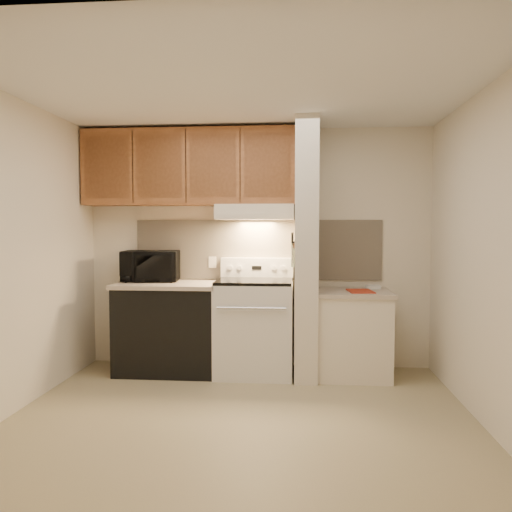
# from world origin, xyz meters

# --- Properties ---
(floor) EXTENTS (3.60, 3.60, 0.00)m
(floor) POSITION_xyz_m (0.00, 0.00, 0.00)
(floor) COLOR tan
(floor) RESTS_ON ground
(ceiling) EXTENTS (3.60, 3.60, 0.00)m
(ceiling) POSITION_xyz_m (0.00, 0.00, 2.50)
(ceiling) COLOR white
(ceiling) RESTS_ON wall_back
(wall_back) EXTENTS (3.60, 2.50, 0.02)m
(wall_back) POSITION_xyz_m (0.00, 1.50, 1.25)
(wall_back) COLOR silver
(wall_back) RESTS_ON floor
(wall_left) EXTENTS (0.02, 3.00, 2.50)m
(wall_left) POSITION_xyz_m (-1.80, 0.00, 1.25)
(wall_left) COLOR silver
(wall_left) RESTS_ON floor
(wall_right) EXTENTS (0.02, 3.00, 2.50)m
(wall_right) POSITION_xyz_m (1.80, 0.00, 1.25)
(wall_right) COLOR silver
(wall_right) RESTS_ON floor
(backsplash) EXTENTS (2.60, 0.02, 0.63)m
(backsplash) POSITION_xyz_m (0.00, 1.49, 1.24)
(backsplash) COLOR beige
(backsplash) RESTS_ON wall_back
(range_body) EXTENTS (0.76, 0.65, 0.92)m
(range_body) POSITION_xyz_m (0.00, 1.16, 0.46)
(range_body) COLOR silver
(range_body) RESTS_ON floor
(oven_window) EXTENTS (0.50, 0.01, 0.30)m
(oven_window) POSITION_xyz_m (0.00, 0.84, 0.50)
(oven_window) COLOR black
(oven_window) RESTS_ON range_body
(oven_handle) EXTENTS (0.65, 0.02, 0.02)m
(oven_handle) POSITION_xyz_m (0.00, 0.80, 0.72)
(oven_handle) COLOR silver
(oven_handle) RESTS_ON range_body
(cooktop) EXTENTS (0.74, 0.64, 0.03)m
(cooktop) POSITION_xyz_m (0.00, 1.16, 0.94)
(cooktop) COLOR black
(cooktop) RESTS_ON range_body
(range_backguard) EXTENTS (0.76, 0.08, 0.20)m
(range_backguard) POSITION_xyz_m (0.00, 1.44, 1.05)
(range_backguard) COLOR silver
(range_backguard) RESTS_ON range_body
(range_display) EXTENTS (0.10, 0.01, 0.04)m
(range_display) POSITION_xyz_m (0.00, 1.40, 1.05)
(range_display) COLOR black
(range_display) RESTS_ON range_backguard
(range_knob_left_outer) EXTENTS (0.05, 0.02, 0.05)m
(range_knob_left_outer) POSITION_xyz_m (-0.28, 1.40, 1.05)
(range_knob_left_outer) COLOR silver
(range_knob_left_outer) RESTS_ON range_backguard
(range_knob_left_inner) EXTENTS (0.05, 0.02, 0.05)m
(range_knob_left_inner) POSITION_xyz_m (-0.18, 1.40, 1.05)
(range_knob_left_inner) COLOR silver
(range_knob_left_inner) RESTS_ON range_backguard
(range_knob_right_inner) EXTENTS (0.05, 0.02, 0.05)m
(range_knob_right_inner) POSITION_xyz_m (0.18, 1.40, 1.05)
(range_knob_right_inner) COLOR silver
(range_knob_right_inner) RESTS_ON range_backguard
(range_knob_right_outer) EXTENTS (0.05, 0.02, 0.05)m
(range_knob_right_outer) POSITION_xyz_m (0.28, 1.40, 1.05)
(range_knob_right_outer) COLOR silver
(range_knob_right_outer) RESTS_ON range_backguard
(dishwasher_front) EXTENTS (1.00, 0.63, 0.87)m
(dishwasher_front) POSITION_xyz_m (-0.88, 1.17, 0.43)
(dishwasher_front) COLOR black
(dishwasher_front) RESTS_ON floor
(left_countertop) EXTENTS (1.04, 0.67, 0.04)m
(left_countertop) POSITION_xyz_m (-0.88, 1.17, 0.89)
(left_countertop) COLOR #BEAD9A
(left_countertop) RESTS_ON dishwasher_front
(spoon_rest) EXTENTS (0.25, 0.15, 0.02)m
(spoon_rest) POSITION_xyz_m (-1.16, 1.36, 0.92)
(spoon_rest) COLOR black
(spoon_rest) RESTS_ON left_countertop
(teal_jar) EXTENTS (0.11, 0.11, 0.10)m
(teal_jar) POSITION_xyz_m (-1.19, 1.39, 0.96)
(teal_jar) COLOR #20715E
(teal_jar) RESTS_ON left_countertop
(outlet) EXTENTS (0.08, 0.01, 0.12)m
(outlet) POSITION_xyz_m (-0.48, 1.48, 1.10)
(outlet) COLOR silver
(outlet) RESTS_ON backsplash
(microwave) EXTENTS (0.61, 0.45, 0.32)m
(microwave) POSITION_xyz_m (-1.10, 1.31, 1.07)
(microwave) COLOR black
(microwave) RESTS_ON left_countertop
(partition_pillar) EXTENTS (0.22, 0.70, 2.50)m
(partition_pillar) POSITION_xyz_m (0.51, 1.15, 1.25)
(partition_pillar) COLOR beige
(partition_pillar) RESTS_ON floor
(pillar_trim) EXTENTS (0.01, 0.70, 0.04)m
(pillar_trim) POSITION_xyz_m (0.39, 1.15, 1.30)
(pillar_trim) COLOR #9B5C33
(pillar_trim) RESTS_ON partition_pillar
(knife_strip) EXTENTS (0.02, 0.42, 0.04)m
(knife_strip) POSITION_xyz_m (0.39, 1.10, 1.32)
(knife_strip) COLOR black
(knife_strip) RESTS_ON partition_pillar
(knife_blade_a) EXTENTS (0.01, 0.03, 0.16)m
(knife_blade_a) POSITION_xyz_m (0.38, 0.95, 1.22)
(knife_blade_a) COLOR silver
(knife_blade_a) RESTS_ON knife_strip
(knife_handle_a) EXTENTS (0.02, 0.02, 0.10)m
(knife_handle_a) POSITION_xyz_m (0.38, 0.93, 1.37)
(knife_handle_a) COLOR black
(knife_handle_a) RESTS_ON knife_strip
(knife_blade_b) EXTENTS (0.01, 0.04, 0.18)m
(knife_blade_b) POSITION_xyz_m (0.38, 1.02, 1.21)
(knife_blade_b) COLOR silver
(knife_blade_b) RESTS_ON knife_strip
(knife_handle_b) EXTENTS (0.02, 0.02, 0.10)m
(knife_handle_b) POSITION_xyz_m (0.38, 1.03, 1.37)
(knife_handle_b) COLOR black
(knife_handle_b) RESTS_ON knife_strip
(knife_blade_c) EXTENTS (0.01, 0.04, 0.20)m
(knife_blade_c) POSITION_xyz_m (0.38, 1.10, 1.20)
(knife_blade_c) COLOR silver
(knife_blade_c) RESTS_ON knife_strip
(knife_handle_c) EXTENTS (0.02, 0.02, 0.10)m
(knife_handle_c) POSITION_xyz_m (0.38, 1.10, 1.37)
(knife_handle_c) COLOR black
(knife_handle_c) RESTS_ON knife_strip
(knife_blade_d) EXTENTS (0.01, 0.04, 0.16)m
(knife_blade_d) POSITION_xyz_m (0.38, 1.19, 1.22)
(knife_blade_d) COLOR silver
(knife_blade_d) RESTS_ON knife_strip
(knife_handle_d) EXTENTS (0.02, 0.02, 0.10)m
(knife_handle_d) POSITION_xyz_m (0.38, 1.19, 1.37)
(knife_handle_d) COLOR black
(knife_handle_d) RESTS_ON knife_strip
(knife_blade_e) EXTENTS (0.01, 0.04, 0.18)m
(knife_blade_e) POSITION_xyz_m (0.38, 1.27, 1.21)
(knife_blade_e) COLOR silver
(knife_blade_e) RESTS_ON knife_strip
(knife_handle_e) EXTENTS (0.02, 0.02, 0.10)m
(knife_handle_e) POSITION_xyz_m (0.38, 1.26, 1.37)
(knife_handle_e) COLOR black
(knife_handle_e) RESTS_ON knife_strip
(oven_mitt) EXTENTS (0.03, 0.11, 0.27)m
(oven_mitt) POSITION_xyz_m (0.38, 1.32, 1.20)
(oven_mitt) COLOR slate
(oven_mitt) RESTS_ON partition_pillar
(right_cab_base) EXTENTS (0.70, 0.60, 0.81)m
(right_cab_base) POSITION_xyz_m (0.97, 1.15, 0.40)
(right_cab_base) COLOR silver
(right_cab_base) RESTS_ON floor
(right_countertop) EXTENTS (0.74, 0.64, 0.04)m
(right_countertop) POSITION_xyz_m (0.97, 1.15, 0.83)
(right_countertop) COLOR #BEAD9A
(right_countertop) RESTS_ON right_cab_base
(red_folder) EXTENTS (0.26, 0.33, 0.01)m
(red_folder) POSITION_xyz_m (1.03, 1.08, 0.86)
(red_folder) COLOR #AE2F19
(red_folder) RESTS_ON right_countertop
(white_box) EXTENTS (0.15, 0.11, 0.04)m
(white_box) POSITION_xyz_m (1.19, 1.33, 0.87)
(white_box) COLOR white
(white_box) RESTS_ON right_countertop
(range_hood) EXTENTS (0.78, 0.44, 0.15)m
(range_hood) POSITION_xyz_m (0.00, 1.28, 1.62)
(range_hood) COLOR silver
(range_hood) RESTS_ON upper_cabinets
(hood_lip) EXTENTS (0.78, 0.04, 0.06)m
(hood_lip) POSITION_xyz_m (0.00, 1.07, 1.58)
(hood_lip) COLOR silver
(hood_lip) RESTS_ON range_hood
(upper_cabinets) EXTENTS (2.18, 0.33, 0.77)m
(upper_cabinets) POSITION_xyz_m (-0.69, 1.32, 2.08)
(upper_cabinets) COLOR #9B5C33
(upper_cabinets) RESTS_ON wall_back
(cab_door_a) EXTENTS (0.46, 0.01, 0.63)m
(cab_door_a) POSITION_xyz_m (-1.51, 1.17, 2.08)
(cab_door_a) COLOR #9B5C33
(cab_door_a) RESTS_ON upper_cabinets
(cab_gap_a) EXTENTS (0.01, 0.01, 0.73)m
(cab_gap_a) POSITION_xyz_m (-1.23, 1.16, 2.08)
(cab_gap_a) COLOR black
(cab_gap_a) RESTS_ON upper_cabinets
(cab_door_b) EXTENTS (0.46, 0.01, 0.63)m
(cab_door_b) POSITION_xyz_m (-0.96, 1.17, 2.08)
(cab_door_b) COLOR #9B5C33
(cab_door_b) RESTS_ON upper_cabinets
(cab_gap_b) EXTENTS (0.01, 0.01, 0.73)m
(cab_gap_b) POSITION_xyz_m (-0.69, 1.16, 2.08)
(cab_gap_b) COLOR black
(cab_gap_b) RESTS_ON upper_cabinets
(cab_door_c) EXTENTS (0.46, 0.01, 0.63)m
(cab_door_c) POSITION_xyz_m (-0.42, 1.17, 2.08)
(cab_door_c) COLOR #9B5C33
(cab_door_c) RESTS_ON upper_cabinets
(cab_gap_c) EXTENTS (0.01, 0.01, 0.73)m
(cab_gap_c) POSITION_xyz_m (-0.14, 1.16, 2.08)
(cab_gap_c) COLOR black
(cab_gap_c) RESTS_ON upper_cabinets
(cab_door_d) EXTENTS (0.46, 0.01, 0.63)m
(cab_door_d) POSITION_xyz_m (0.13, 1.17, 2.08)
(cab_door_d) COLOR #9B5C33
(cab_door_d) RESTS_ON upper_cabinets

